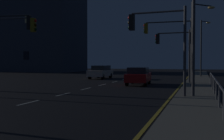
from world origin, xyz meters
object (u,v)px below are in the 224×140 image
Objects in this scene: car_oncoming at (101,72)px; traffic_light_far_left at (170,38)px; traffic_light_far_right at (159,34)px; traffic_light_mid_right at (0,35)px; building_distant at (21,22)px; traffic_light_near_right at (0,37)px; street_lamp_across_street at (189,10)px; street_lamp_mid_block at (202,43)px; street_lamp_far_end at (196,35)px; car at (139,76)px; traffic_light_far_center at (174,46)px.

traffic_light_far_left is at bearing -35.59° from car_oncoming.
car_oncoming is at bearing 118.88° from traffic_light_far_right.
traffic_light_mid_right is 42.70m from building_distant.
traffic_light_mid_right is at bearing -138.85° from traffic_light_far_left.
traffic_light_mid_right is at bearing -97.75° from car_oncoming.
traffic_light_mid_right is at bearing -63.05° from traffic_light_near_right.
street_lamp_across_street reaches higher than car_oncoming.
car_oncoming is 13.54m from street_lamp_mid_block.
street_lamp_mid_block reaches higher than street_lamp_far_end.
building_distant is (-30.22, 28.31, 9.26)m from car.
street_lamp_far_end is at bearing -91.83° from street_lamp_mid_block.
traffic_light_far_center is 0.58× the size of street_lamp_across_street.
traffic_light_near_right is (-11.27, -10.29, 0.32)m from traffic_light_far_center.
street_lamp_mid_block is at bearing 88.17° from street_lamp_far_end.
building_distant reaches higher than traffic_light_near_right.
street_lamp_across_street is (13.01, -0.53, 1.10)m from traffic_light_mid_right.
traffic_light_far_right is at bearing -71.16° from car.
traffic_light_mid_right is 1.03× the size of traffic_light_near_right.
traffic_light_far_center reaches higher than car.
street_lamp_across_street reaches higher than traffic_light_far_center.
street_lamp_across_street reaches higher than street_lamp_mid_block.
traffic_light_far_center is 4.57m from street_lamp_far_end.
car_oncoming is 0.80× the size of traffic_light_mid_right.
traffic_light_far_left is at bearing 101.26° from street_lamp_across_street.
street_lamp_mid_block is (13.80, 21.85, 0.46)m from traffic_light_mid_right.
traffic_light_far_left is (2.59, 1.73, 3.41)m from car.
traffic_light_mid_right is 1.09× the size of traffic_light_far_right.
street_lamp_across_street is at bearing -2.78° from traffic_light_near_right.
traffic_light_mid_right is at bearing -137.15° from traffic_light_far_center.
traffic_light_far_right is 0.71× the size of street_lamp_mid_block.
traffic_light_far_center is at bearing 74.31° from traffic_light_far_left.
car_oncoming is at bearing 82.25° from traffic_light_mid_right.
traffic_light_near_right is at bearing 116.95° from traffic_light_mid_right.
traffic_light_far_center is 15.26m from traffic_light_near_right.
street_lamp_across_street is at bearing -92.51° from street_lamp_far_end.
street_lamp_mid_block reaches higher than traffic_light_far_right.
car_oncoming is 11.37m from traffic_light_far_left.
traffic_light_far_right reaches higher than car_oncoming.
street_lamp_across_street reaches higher than car.
building_distant is (-35.13, 29.79, 5.91)m from street_lamp_far_end.
car_oncoming is 20.14m from street_lamp_across_street.
traffic_light_near_right is at bearing 177.22° from street_lamp_across_street.
building_distant is at bearing 142.03° from traffic_light_far_center.
traffic_light_mid_right is 14.77m from street_lamp_far_end.
car is at bearing -138.10° from traffic_light_far_center.
traffic_light_near_right is at bearing -137.59° from traffic_light_far_center.
traffic_light_mid_right is 25.85m from street_lamp_mid_block.
traffic_light_far_right is at bearing -96.31° from street_lamp_mid_block.
traffic_light_far_center is at bearing -37.97° from building_distant.
car is 42.43m from building_distant.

